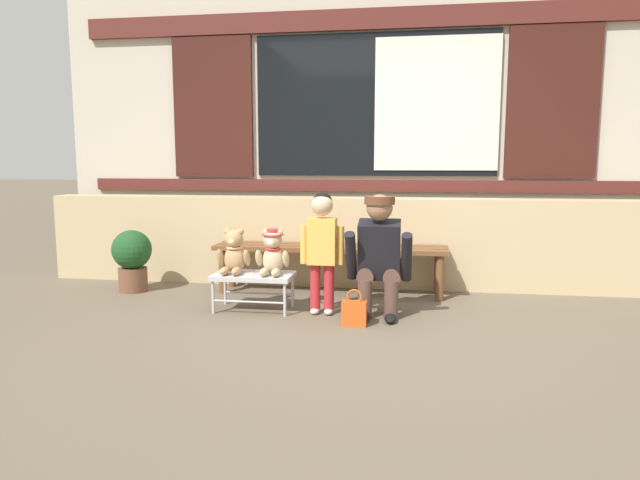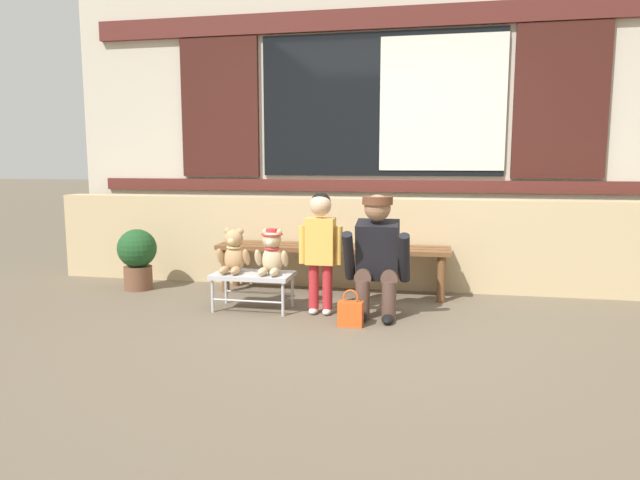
# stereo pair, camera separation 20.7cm
# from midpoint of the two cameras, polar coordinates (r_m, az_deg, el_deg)

# --- Properties ---
(ground_plane) EXTENTS (60.00, 60.00, 0.00)m
(ground_plane) POSITION_cam_midpoint_polar(r_m,az_deg,el_deg) (4.18, 4.69, -8.81)
(ground_plane) COLOR brown
(brick_low_wall) EXTENTS (6.42, 0.25, 0.85)m
(brick_low_wall) POSITION_cam_midpoint_polar(r_m,az_deg,el_deg) (5.47, 6.51, -0.28)
(brick_low_wall) COLOR tan
(brick_low_wall) RESTS_ON ground
(shop_facade) EXTENTS (6.55, 0.26, 3.73)m
(shop_facade) POSITION_cam_midpoint_polar(r_m,az_deg,el_deg) (5.97, 7.22, 14.23)
(shop_facade) COLOR beige
(shop_facade) RESTS_ON ground
(wooden_bench_long) EXTENTS (2.10, 0.40, 0.44)m
(wooden_bench_long) POSITION_cam_midpoint_polar(r_m,az_deg,el_deg) (5.16, 2.36, -1.31)
(wooden_bench_long) COLOR brown
(wooden_bench_long) RESTS_ON ground
(small_display_bench) EXTENTS (0.64, 0.36, 0.30)m
(small_display_bench) POSITION_cam_midpoint_polar(r_m,az_deg,el_deg) (4.65, -5.44, -3.72)
(small_display_bench) COLOR #BCBCC1
(small_display_bench) RESTS_ON ground
(teddy_bear_plain) EXTENTS (0.28, 0.26, 0.36)m
(teddy_bear_plain) POSITION_cam_midpoint_polar(r_m,az_deg,el_deg) (4.66, -7.35, -1.24)
(teddy_bear_plain) COLOR tan
(teddy_bear_plain) RESTS_ON small_display_bench
(teddy_bear_with_hat) EXTENTS (0.28, 0.27, 0.36)m
(teddy_bear_with_hat) POSITION_cam_midpoint_polar(r_m,az_deg,el_deg) (4.57, -3.54, -1.26)
(teddy_bear_with_hat) COLOR #CCB289
(teddy_bear_with_hat) RESTS_ON small_display_bench
(child_standing) EXTENTS (0.35, 0.18, 0.96)m
(child_standing) POSITION_cam_midpoint_polar(r_m,az_deg,el_deg) (4.44, 1.39, 0.04)
(child_standing) COLOR #B7282D
(child_standing) RESTS_ON ground
(adult_crouching) EXTENTS (0.50, 0.49, 0.95)m
(adult_crouching) POSITION_cam_midpoint_polar(r_m,az_deg,el_deg) (4.40, 7.21, -1.55)
(adult_crouching) COLOR brown
(adult_crouching) RESTS_ON ground
(handbag_on_ground) EXTENTS (0.18, 0.11, 0.27)m
(handbag_on_ground) POSITION_cam_midpoint_polar(r_m,az_deg,el_deg) (4.22, 4.48, -7.28)
(handbag_on_ground) COLOR #DB561E
(handbag_on_ground) RESTS_ON ground
(potted_plant) EXTENTS (0.36, 0.36, 0.57)m
(potted_plant) POSITION_cam_midpoint_polar(r_m,az_deg,el_deg) (5.57, -16.75, -1.50)
(potted_plant) COLOR brown
(potted_plant) RESTS_ON ground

